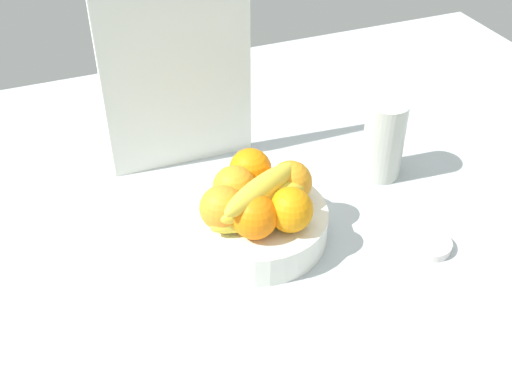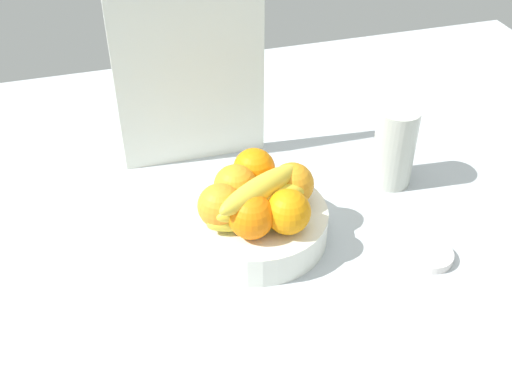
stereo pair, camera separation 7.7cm
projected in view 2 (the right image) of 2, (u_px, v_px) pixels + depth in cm
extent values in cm
cube|color=#B0B9BE|center=(274.00, 236.00, 111.86)|extent=(180.00, 140.00, 3.00)
cylinder|color=white|center=(256.00, 224.00, 107.84)|extent=(24.22, 24.22, 5.66)
sphere|color=orange|center=(254.00, 169.00, 109.33)|extent=(7.33, 7.33, 7.33)
sphere|color=orange|center=(235.00, 186.00, 105.50)|extent=(7.33, 7.33, 7.33)
sphere|color=orange|center=(220.00, 206.00, 101.36)|extent=(7.33, 7.33, 7.33)
sphere|color=orange|center=(251.00, 216.00, 99.29)|extent=(7.33, 7.33, 7.33)
sphere|color=orange|center=(286.00, 212.00, 100.12)|extent=(7.33, 7.33, 7.33)
sphere|color=orange|center=(293.00, 186.00, 105.59)|extent=(7.33, 7.33, 7.33)
ellipsoid|color=yellow|center=(259.00, 216.00, 101.93)|extent=(17.01, 4.06, 4.00)
ellipsoid|color=gold|center=(264.00, 202.00, 101.32)|extent=(17.46, 7.77, 4.00)
ellipsoid|color=yellow|center=(260.00, 189.00, 100.34)|extent=(16.84, 11.66, 4.00)
cube|color=white|center=(190.00, 76.00, 117.95)|extent=(28.01, 2.05, 36.00)
cylinder|color=beige|center=(394.00, 147.00, 117.56)|extent=(7.71, 7.71, 15.56)
cylinder|color=silver|center=(430.00, 255.00, 104.79)|extent=(7.65, 7.65, 1.43)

